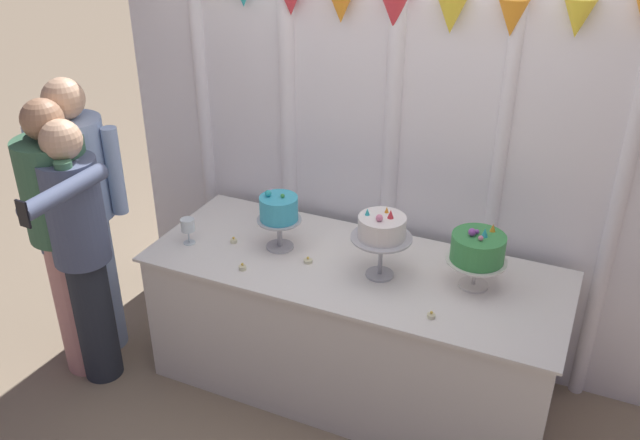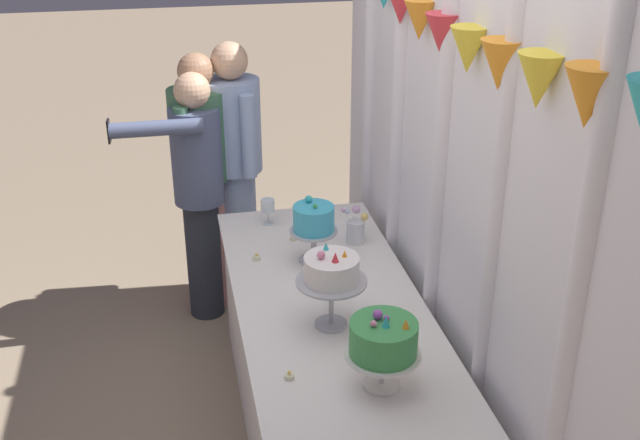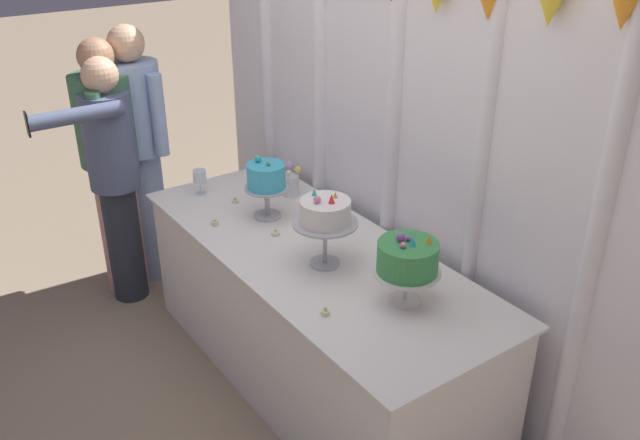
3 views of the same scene
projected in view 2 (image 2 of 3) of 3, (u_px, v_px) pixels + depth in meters
draped_curtain at (441, 191)px, 3.33m from camera, size 3.24×0.15×2.44m
cake_table at (331, 377)px, 3.61m from camera, size 2.14×0.83×0.78m
cake_display_leftmost at (314, 222)px, 3.73m from camera, size 0.23×0.23×0.33m
cake_display_center at (331, 273)px, 3.20m from camera, size 0.30×0.30×0.37m
cake_display_rightmost at (383, 341)px, 2.85m from camera, size 0.29×0.29×0.32m
wine_glass at (268, 206)px, 4.16m from camera, size 0.07×0.07×0.14m
flower_vase at (356, 229)px, 3.98m from camera, size 0.10×0.13×0.20m
tealight_far_left at (294, 238)px, 4.03m from camera, size 0.04×0.04×0.04m
tealight_near_left at (257, 258)px, 3.83m from camera, size 0.04×0.04×0.04m
tealight_near_right at (306, 281)px, 3.63m from camera, size 0.05×0.05×0.03m
tealight_far_right at (289, 376)px, 2.97m from camera, size 0.04×0.04×0.04m
guest_man_dark_suit at (235, 165)px, 4.66m from camera, size 0.48×0.43×1.64m
guest_man_pink_jacket at (203, 175)px, 4.61m from camera, size 0.48×0.48×1.60m
guest_girl_blue_dress at (197, 186)px, 4.49m from camera, size 0.45×0.63×1.52m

